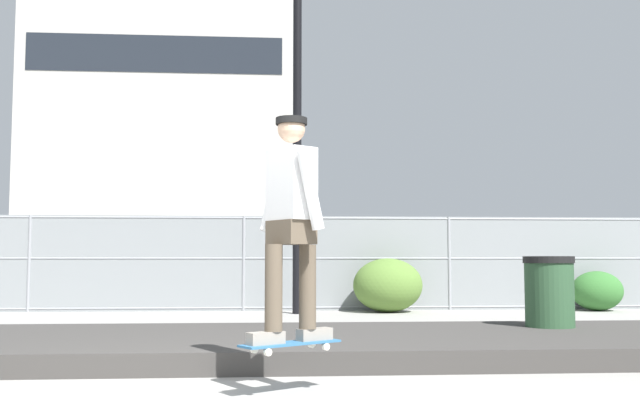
{
  "coord_description": "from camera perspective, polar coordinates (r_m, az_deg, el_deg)",
  "views": [
    {
      "loc": [
        0.52,
        -4.47,
        0.99
      ],
      "look_at": [
        1.25,
        5.83,
        1.76
      ],
      "focal_mm": 39.18,
      "sensor_mm": 36.0,
      "label": 1
    }
  ],
  "objects": [
    {
      "name": "street_lamp",
      "position": [
        13.32,
        -1.86,
        9.73
      ],
      "size": [
        0.44,
        0.44,
        6.76
      ],
      "color": "black",
      "rests_on": "ground_plane"
    },
    {
      "name": "trash_bin",
      "position": [
        8.67,
        18.24,
        -7.15
      ],
      "size": [
        0.59,
        0.59,
        1.03
      ],
      "color": "#2D5133",
      "rests_on": "ground_plane"
    },
    {
      "name": "parked_car_far",
      "position": [
        18.61,
        19.05,
        -4.5
      ],
      "size": [
        4.49,
        2.13,
        1.66
      ],
      "color": "navy",
      "rests_on": "ground_plane"
    },
    {
      "name": "library_building",
      "position": [
        52.94,
        -12.39,
        7.58
      ],
      "size": [
        18.18,
        10.89,
        23.53
      ],
      "color": "#B2AFA8",
      "rests_on": "ground_plane"
    },
    {
      "name": "shrub_center",
      "position": [
        14.7,
        21.7,
        -6.31
      ],
      "size": [
        1.0,
        0.82,
        0.77
      ],
      "color": "#336B2D",
      "rests_on": "ground_plane"
    },
    {
      "name": "chain_fence",
      "position": [
        13.72,
        -6.26,
        -4.47
      ],
      "size": [
        24.52,
        0.06,
        1.85
      ],
      "color": "gray",
      "rests_on": "ground_plane"
    },
    {
      "name": "skater",
      "position": [
        5.24,
        -2.37,
        -0.37
      ],
      "size": [
        0.66,
        0.61,
        1.7
      ],
      "color": "gray",
      "rests_on": "skateboard"
    },
    {
      "name": "parked_car_mid",
      "position": [
        16.81,
        -1.4,
        -4.78
      ],
      "size": [
        4.45,
        2.05,
        1.66
      ],
      "color": "maroon",
      "rests_on": "ground_plane"
    },
    {
      "name": "skateboard",
      "position": [
        5.26,
        -2.41,
        -11.04
      ],
      "size": [
        0.78,
        0.61,
        0.07
      ],
      "color": "#2D608C"
    },
    {
      "name": "parked_car_near",
      "position": [
        17.72,
        -21.75,
        -4.45
      ],
      "size": [
        4.52,
        2.2,
        1.66
      ],
      "color": "black",
      "rests_on": "ground_plane"
    },
    {
      "name": "shrub_left",
      "position": [
        13.35,
        5.56,
        -6.3
      ],
      "size": [
        1.32,
        1.08,
        1.02
      ],
      "color": "#567A33",
      "rests_on": "ground_plane"
    },
    {
      "name": "gravel_berm",
      "position": [
        7.48,
        -8.18,
        -11.01
      ],
      "size": [
        13.17,
        2.82,
        0.21
      ],
      "primitive_type": "cube",
      "color": "#3D3A38",
      "rests_on": "ground_plane"
    }
  ]
}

